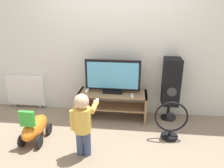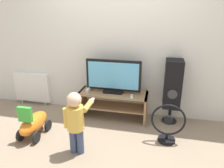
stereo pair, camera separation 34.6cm
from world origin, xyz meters
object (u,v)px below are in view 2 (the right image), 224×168
game_console (89,89)px  speaker_tower (173,85)px  remote_primary (132,97)px  radiator (32,87)px  television (113,77)px  floor_fan (168,125)px  ride_on_toy (34,123)px  child (76,118)px

game_console → speaker_tower: size_ratio=0.19×
remote_primary → speaker_tower: speaker_tower is taller
remote_primary → radiator: radiator is taller
speaker_tower → radiator: bearing=177.0°
television → speaker_tower: 0.95m
floor_fan → ride_on_toy: floor_fan is taller
television → ride_on_toy: television is taller
remote_primary → radiator: (-1.96, 0.34, -0.14)m
floor_fan → radiator: (-2.53, 0.73, 0.08)m
television → ride_on_toy: 1.40m
remote_primary → speaker_tower: size_ratio=0.13×
speaker_tower → child: bearing=-137.5°
child → speaker_tower: bearing=42.5°
speaker_tower → radiator: size_ratio=1.47×
floor_fan → radiator: bearing=164.0°
child → ride_on_toy: child is taller
game_console → remote_primary: 0.75m
game_console → radiator: (-1.22, 0.23, -0.15)m
floor_fan → game_console: bearing=159.3°
child → floor_fan: bearing=23.7°
remote_primary → radiator: size_ratio=0.19×
game_console → remote_primary: size_ratio=1.51×
speaker_tower → floor_fan: (-0.05, -0.59, -0.39)m
television → child: (-0.25, -1.03, -0.23)m
television → remote_primary: bearing=-24.2°
radiator → child: bearing=-41.5°
child → radiator: (-1.38, 1.23, -0.16)m
television → remote_primary: (0.33, -0.15, -0.26)m
remote_primary → floor_fan: (0.56, -0.38, -0.22)m
remote_primary → television: bearing=155.8°
remote_primary → radiator: 2.00m
game_console → ride_on_toy: ride_on_toy is taller
game_console → ride_on_toy: size_ratio=0.33×
game_console → remote_primary: bearing=-8.4°
game_console → radiator: radiator is taller
floor_fan → remote_primary: bearing=145.7°
game_console → floor_fan: (1.31, -0.49, -0.23)m
ride_on_toy → radiator: (-0.63, 1.01, 0.13)m
game_console → child: (0.17, -0.99, 0.01)m
speaker_tower → ride_on_toy: (-1.95, -0.87, -0.44)m
game_console → ride_on_toy: (-0.59, -0.77, -0.29)m
ride_on_toy → game_console: bearing=52.5°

